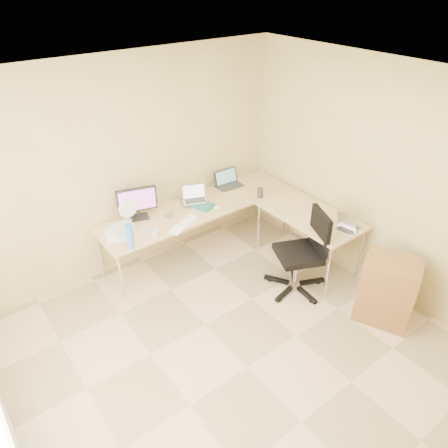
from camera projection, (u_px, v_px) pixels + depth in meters
floor at (247, 368)px, 4.09m from camera, size 4.50×4.50×0.00m
ceiling at (259, 101)px, 2.70m from camera, size 4.50×4.50×0.00m
wall_back at (127, 169)px, 4.91m from camera, size 4.50×0.00×4.50m
wall_right at (401, 189)px, 4.47m from camera, size 0.00×4.50×4.50m
desk_main at (200, 230)px, 5.51m from camera, size 2.65×0.70×0.73m
desk_return at (307, 239)px, 5.33m from camera, size 0.70×1.30×0.73m
monitor at (137, 203)px, 4.96m from camera, size 0.50×0.28×0.41m
book_stack at (202, 205)px, 5.28m from camera, size 0.27×0.31×0.04m
laptop_center at (195, 194)px, 5.27m from camera, size 0.38×0.34×0.20m
laptop_black at (229, 179)px, 5.72m from camera, size 0.37×0.28×0.22m
keyboard at (184, 225)px, 4.92m from camera, size 0.47×0.29×0.02m
mouse at (216, 208)px, 5.24m from camera, size 0.12×0.09×0.04m
mug at (155, 234)px, 4.68m from camera, size 0.12×0.12×0.10m
cd_stack at (169, 216)px, 5.08m from camera, size 0.16×0.16×0.03m
water_bottle at (130, 236)px, 4.47m from camera, size 0.09×0.09×0.29m
papers at (116, 234)px, 4.76m from camera, size 0.31×0.38×0.01m
white_box at (121, 229)px, 4.77m from camera, size 0.29×0.23×0.09m
desk_fan at (127, 211)px, 4.91m from camera, size 0.23×0.23×0.29m
black_cup at (260, 193)px, 5.47m from camera, size 0.10×0.10×0.13m
laptop_return at (350, 221)px, 4.81m from camera, size 0.34×0.29×0.20m
office_chair at (298, 254)px, 4.83m from camera, size 0.82×0.82×1.03m
cabinet at (387, 291)px, 4.50m from camera, size 0.65×0.70×0.78m
radiator at (7, 437)px, 3.13m from camera, size 0.09×0.80×0.55m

